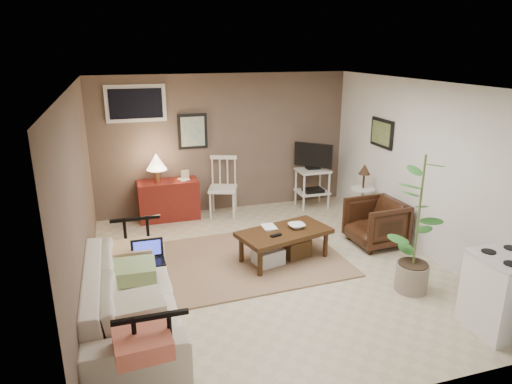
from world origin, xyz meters
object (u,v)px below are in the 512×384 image
object	(u,v)px
stove	(504,293)
side_table	(363,187)
spindle_chair	(223,189)
armchair	(376,221)
sofa	(130,286)
potted_plant	(418,220)
tv_stand	(313,174)
red_console	(168,196)
coffee_table	(283,243)

from	to	relation	value
stove	side_table	bearing A→B (deg)	87.83
spindle_chair	side_table	bearing A→B (deg)	-27.06
armchair	sofa	bearing A→B (deg)	-76.56
side_table	potted_plant	distance (m)	2.21
tv_stand	potted_plant	distance (m)	3.16
red_console	coffee_table	bearing A→B (deg)	-57.89
red_console	tv_stand	world-z (taller)	tv_stand
red_console	stove	world-z (taller)	red_console
armchair	potted_plant	distance (m)	1.46
coffee_table	side_table	world-z (taller)	side_table
coffee_table	spindle_chair	xyz separation A→B (m)	(-0.38, 1.99, 0.22)
potted_plant	side_table	bearing A→B (deg)	76.18
side_table	stove	xyz separation A→B (m)	(-0.12, -3.08, -0.22)
tv_stand	sofa	bearing A→B (deg)	-139.33
coffee_table	stove	bearing A→B (deg)	-53.37
sofa	tv_stand	distance (m)	4.41
potted_plant	red_console	bearing A→B (deg)	127.28
side_table	sofa	bearing A→B (deg)	-153.89
potted_plant	stove	size ratio (longest dim) A/B	2.03
sofa	armchair	bearing A→B (deg)	-73.45
sofa	side_table	xyz separation A→B (m)	(3.78, 1.85, 0.18)
coffee_table	red_console	distance (m)	2.48
coffee_table	stove	world-z (taller)	stove
side_table	stove	distance (m)	3.09
potted_plant	stove	world-z (taller)	potted_plant
armchair	potted_plant	size ratio (longest dim) A/B	0.44
tv_stand	stove	size ratio (longest dim) A/B	1.41
sofa	side_table	size ratio (longest dim) A/B	2.27
tv_stand	stove	world-z (taller)	tv_stand
spindle_chair	tv_stand	size ratio (longest dim) A/B	0.87
tv_stand	side_table	bearing A→B (deg)	-66.72
spindle_chair	side_table	world-z (taller)	spindle_chair
coffee_table	potted_plant	xyz separation A→B (m)	(1.20, -1.21, 0.65)
stove	armchair	bearing A→B (deg)	92.68
spindle_chair	tv_stand	bearing A→B (deg)	-1.83
red_console	side_table	world-z (taller)	red_console
potted_plant	spindle_chair	bearing A→B (deg)	116.27
side_table	tv_stand	bearing A→B (deg)	113.28
sofa	potted_plant	xyz separation A→B (m)	(3.26, -0.27, 0.46)
sofa	side_table	world-z (taller)	side_table
potted_plant	armchair	bearing A→B (deg)	77.31
armchair	stove	bearing A→B (deg)	-0.44
spindle_chair	stove	world-z (taller)	spindle_chair
side_table	spindle_chair	bearing A→B (deg)	152.94
spindle_chair	coffee_table	bearing A→B (deg)	-79.25
stove	spindle_chair	bearing A→B (deg)	115.55
coffee_table	red_console	world-z (taller)	red_console
red_console	potted_plant	xyz separation A→B (m)	(2.52, -3.31, 0.51)
tv_stand	potted_plant	size ratio (longest dim) A/B	0.69
coffee_table	red_console	size ratio (longest dim) A/B	1.17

